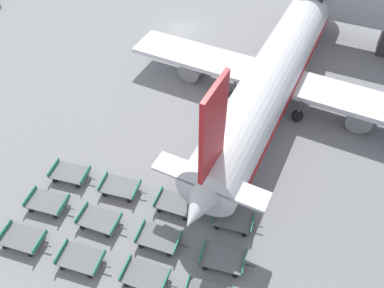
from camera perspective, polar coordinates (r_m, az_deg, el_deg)
The scene contains 13 objects.
ground_plane at distance 45.77m, azimuth -1.66°, elevation 17.03°, with size 500.00×500.00×0.00m, color gray.
airplane at distance 35.26m, azimuth 13.02°, elevation 11.46°, with size 28.07×37.35×11.52m.
baggage_dolly_row_near_col_a at distance 27.96m, azimuth -24.35°, elevation -12.97°, with size 3.59×2.32×0.92m.
baggage_dolly_row_near_col_b at distance 25.94m, azimuth -16.56°, elevation -16.40°, with size 3.59×2.33×0.92m.
baggage_dolly_row_near_col_c at distance 24.64m, azimuth -7.11°, elevation -19.37°, with size 3.58×2.20×0.92m.
baggage_dolly_row_mid_a_col_a at distance 29.00m, azimuth -21.15°, elevation -8.29°, with size 3.59×2.36×0.92m.
baggage_dolly_row_mid_a_col_b at distance 27.08m, azimuth -13.92°, elevation -11.16°, with size 3.59×2.21×0.92m.
baggage_dolly_row_mid_a_col_c at distance 25.71m, azimuth -5.05°, elevation -14.09°, with size 3.59×2.25×0.92m.
baggage_dolly_row_mid_a_col_d at distance 25.03m, azimuth 4.69°, elevation -16.99°, with size 3.59×2.38×0.92m.
baggage_dolly_row_mid_b_col_a at distance 30.13m, azimuth -18.08°, elevation -4.27°, with size 3.59×2.37×0.92m.
baggage_dolly_row_mid_b_col_b at distance 28.37m, azimuth -10.89°, elevation -6.47°, with size 3.59×2.36×0.92m.
baggage_dolly_row_mid_b_col_c at distance 27.06m, azimuth -2.50°, elevation -9.04°, with size 3.58×2.20×0.92m.
baggage_dolly_row_mid_b_col_d at distance 26.48m, azimuth 6.28°, elevation -11.35°, with size 3.59×2.33×0.92m.
Camera 1 is at (20.80, -33.70, 22.95)m, focal length 35.00 mm.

